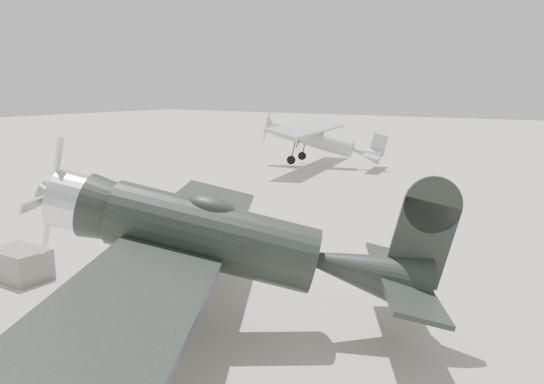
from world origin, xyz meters
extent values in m
plane|color=gray|center=(0.00, 0.00, 0.00)|extent=(160.00, 160.00, 0.00)
cylinder|color=black|center=(2.83, -3.80, 2.03)|extent=(4.28, 3.21, 1.33)
cone|color=black|center=(5.54, -2.25, 2.07)|extent=(2.75, 2.29, 1.23)
cylinder|color=silver|center=(0.32, -5.23, 2.03)|extent=(1.32, 1.44, 1.17)
cone|color=silver|center=(-0.17, -5.51, 2.03)|extent=(0.55, 0.62, 0.53)
cube|color=silver|center=(-0.12, -5.48, 2.03)|extent=(0.13, 0.18, 2.46)
ellipsoid|color=black|center=(2.66, -3.89, 2.61)|extent=(1.22, 1.08, 0.44)
cube|color=black|center=(2.25, -4.13, 1.70)|extent=(7.35, 10.86, 0.21)
cube|color=black|center=(6.20, -1.88, 2.12)|extent=(2.87, 3.97, 0.09)
cube|color=black|center=(6.33, -1.81, 2.93)|extent=(1.03, 0.64, 1.70)
cylinder|color=black|center=(2.56, -5.43, 0.40)|extent=(0.63, 0.45, 0.64)
cylinder|color=black|center=(1.29, -3.20, 0.40)|extent=(0.63, 0.45, 0.64)
cylinder|color=#333333|center=(2.56, -5.43, 1.03)|extent=(0.14, 0.14, 1.33)
cylinder|color=#333333|center=(1.29, -3.20, 1.03)|extent=(0.14, 0.14, 1.33)
cylinder|color=black|center=(6.41, -1.76, 1.67)|extent=(0.22, 0.17, 0.21)
cylinder|color=#A7AAAC|center=(-6.95, 18.17, 1.81)|extent=(5.36, 2.15, 1.11)
cone|color=#A7AAAC|center=(-3.50, 18.88, 1.81)|extent=(1.98, 1.36, 1.01)
cone|color=#A7AAAC|center=(-9.81, 17.57, 1.81)|extent=(0.81, 1.15, 1.05)
cube|color=#A7AAAC|center=(-10.20, 17.49, 1.81)|extent=(0.08, 0.15, 2.22)
cube|color=#A7AAAC|center=(-7.34, 18.08, 2.44)|extent=(4.13, 11.24, 0.18)
cube|color=#A7AAAC|center=(-3.00, 18.99, 1.86)|extent=(1.59, 3.54, 0.08)
cube|color=#A7AAAC|center=(-2.90, 19.01, 2.52)|extent=(0.90, 0.26, 1.31)
cylinder|color=black|center=(-7.51, 16.92, 0.28)|extent=(0.58, 0.25, 0.56)
cylinder|color=black|center=(-7.96, 19.09, 0.28)|extent=(0.58, 0.25, 0.56)
cylinder|color=#333333|center=(-7.51, 16.92, 0.85)|extent=(0.11, 0.11, 1.21)
cylinder|color=#333333|center=(-7.96, 19.09, 0.85)|extent=(0.11, 0.11, 1.21)
cylinder|color=black|center=(-2.81, 19.03, 1.51)|extent=(0.19, 0.11, 0.18)
cube|color=slate|center=(-3.58, -4.19, 0.41)|extent=(1.64, 1.04, 0.82)
camera|label=1|loc=(9.46, -11.78, 5.03)|focal=35.00mm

